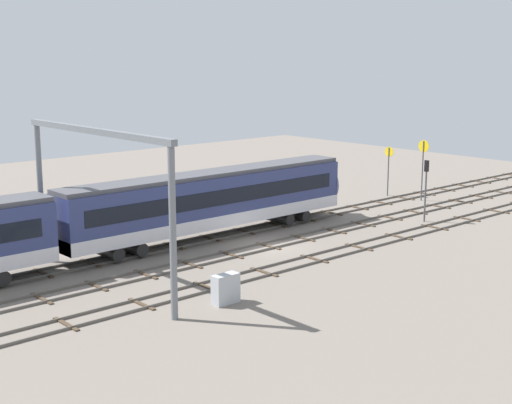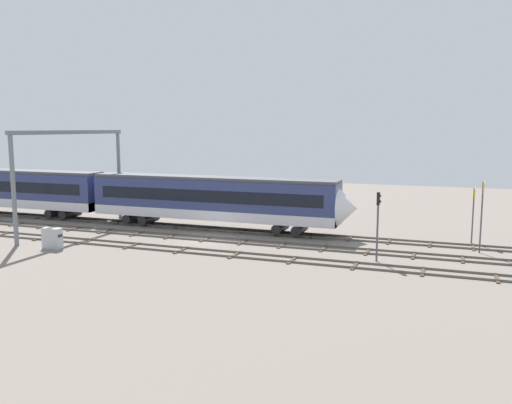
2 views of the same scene
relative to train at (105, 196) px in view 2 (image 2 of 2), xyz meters
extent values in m
plane|color=slate|center=(13.36, -4.45, -2.66)|extent=(101.12, 101.12, 0.00)
cube|color=#59544C|center=(13.36, -9.62, -2.58)|extent=(85.12, 0.07, 0.16)
cube|color=#59544C|center=(13.36, -8.19, -2.58)|extent=(85.12, 0.07, 0.16)
cube|color=#473828|center=(-4.56, -8.90, -2.62)|extent=(0.24, 2.40, 0.08)
cube|color=#473828|center=(-0.08, -8.90, -2.62)|extent=(0.24, 2.40, 0.08)
cube|color=#473828|center=(4.40, -8.90, -2.62)|extent=(0.24, 2.40, 0.08)
cube|color=#473828|center=(8.88, -8.90, -2.62)|extent=(0.24, 2.40, 0.08)
cube|color=#473828|center=(13.36, -8.90, -2.62)|extent=(0.24, 2.40, 0.08)
cube|color=#473828|center=(17.84, -8.90, -2.62)|extent=(0.24, 2.40, 0.08)
cube|color=#473828|center=(22.32, -8.90, -2.62)|extent=(0.24, 2.40, 0.08)
cube|color=#473828|center=(26.80, -8.90, -2.62)|extent=(0.24, 2.40, 0.08)
cube|color=#473828|center=(31.28, -8.90, -2.62)|extent=(0.24, 2.40, 0.08)
cube|color=#473828|center=(35.76, -8.90, -2.62)|extent=(0.24, 2.40, 0.08)
cube|color=#59544C|center=(13.36, -5.17, -2.58)|extent=(85.12, 0.07, 0.16)
cube|color=#59544C|center=(13.36, -3.73, -2.58)|extent=(85.12, 0.07, 0.16)
cube|color=#473828|center=(-7.07, -4.45, -2.62)|extent=(0.24, 2.40, 0.08)
cube|color=#473828|center=(-3.67, -4.45, -2.62)|extent=(0.24, 2.40, 0.08)
cube|color=#473828|center=(-0.26, -4.45, -2.62)|extent=(0.24, 2.40, 0.08)
cube|color=#473828|center=(3.14, -4.45, -2.62)|extent=(0.24, 2.40, 0.08)
cube|color=#473828|center=(6.55, -4.45, -2.62)|extent=(0.24, 2.40, 0.08)
cube|color=#473828|center=(9.95, -4.45, -2.62)|extent=(0.24, 2.40, 0.08)
cube|color=#473828|center=(13.36, -4.45, -2.62)|extent=(0.24, 2.40, 0.08)
cube|color=#473828|center=(16.76, -4.45, -2.62)|extent=(0.24, 2.40, 0.08)
cube|color=#473828|center=(20.17, -4.45, -2.62)|extent=(0.24, 2.40, 0.08)
cube|color=#473828|center=(23.57, -4.45, -2.62)|extent=(0.24, 2.40, 0.08)
cube|color=#473828|center=(26.98, -4.45, -2.62)|extent=(0.24, 2.40, 0.08)
cube|color=#473828|center=(30.38, -4.45, -2.62)|extent=(0.24, 2.40, 0.08)
cube|color=#473828|center=(33.79, -4.45, -2.62)|extent=(0.24, 2.40, 0.08)
cube|color=#59544C|center=(13.36, -0.72, -2.58)|extent=(85.12, 0.07, 0.16)
cube|color=#59544C|center=(13.36, 0.72, -2.58)|extent=(85.12, 0.07, 0.16)
cube|color=#473828|center=(-11.20, 0.00, -2.62)|extent=(0.24, 2.40, 0.08)
cube|color=#473828|center=(-7.92, 0.00, -2.62)|extent=(0.24, 2.40, 0.08)
cube|color=#473828|center=(-4.65, 0.00, -2.62)|extent=(0.24, 2.40, 0.08)
cube|color=#473828|center=(-1.37, 0.00, -2.62)|extent=(0.24, 2.40, 0.08)
cube|color=#473828|center=(1.90, 0.00, -2.62)|extent=(0.24, 2.40, 0.08)
cube|color=#473828|center=(5.17, 0.00, -2.62)|extent=(0.24, 2.40, 0.08)
cube|color=#473828|center=(8.45, 0.00, -2.62)|extent=(0.24, 2.40, 0.08)
cube|color=#473828|center=(11.72, 0.00, -2.62)|extent=(0.24, 2.40, 0.08)
cube|color=#473828|center=(15.00, 0.00, -2.62)|extent=(0.24, 2.40, 0.08)
cube|color=#473828|center=(18.27, 0.00, -2.62)|extent=(0.24, 2.40, 0.08)
cube|color=#473828|center=(21.54, 0.00, -2.62)|extent=(0.24, 2.40, 0.08)
cube|color=#473828|center=(24.82, 0.00, -2.62)|extent=(0.24, 2.40, 0.08)
cube|color=#473828|center=(28.09, 0.00, -2.62)|extent=(0.24, 2.40, 0.08)
cube|color=#473828|center=(31.37, 0.00, -2.62)|extent=(0.24, 2.40, 0.08)
cube|color=#473828|center=(34.64, 0.00, -2.62)|extent=(0.24, 2.40, 0.08)
cube|color=navy|center=(11.80, 0.00, 0.20)|extent=(24.00, 2.90, 3.60)
cube|color=silver|center=(11.80, 0.00, -1.15)|extent=(24.00, 2.94, 0.90)
cube|color=#4C4C51|center=(11.80, 0.00, 2.15)|extent=(24.00, 2.50, 0.30)
cube|color=black|center=(11.80, -1.46, 0.63)|extent=(22.00, 0.04, 1.10)
cube|color=black|center=(11.80, 1.46, 0.63)|extent=(22.00, 0.04, 1.10)
cylinder|color=black|center=(3.22, 0.00, -2.05)|extent=(0.90, 2.70, 0.90)
cylinder|color=black|center=(5.02, 0.00, -2.05)|extent=(0.90, 2.70, 0.90)
cylinder|color=black|center=(18.58, 0.00, -2.05)|extent=(0.90, 2.70, 0.90)
cylinder|color=black|center=(20.38, 0.00, -2.05)|extent=(0.90, 2.70, 0.90)
cube|color=navy|center=(-13.00, 0.00, 0.20)|extent=(24.00, 2.90, 3.60)
cube|color=silver|center=(-13.00, 0.00, -1.15)|extent=(24.00, 2.94, 0.90)
cube|color=#4C4C51|center=(-13.00, 0.00, 2.15)|extent=(24.00, 2.50, 0.30)
cube|color=black|center=(-13.00, 1.46, 0.63)|extent=(22.00, 0.04, 1.10)
cylinder|color=black|center=(-6.22, 0.00, -2.05)|extent=(0.90, 2.70, 0.90)
cylinder|color=black|center=(-4.42, 0.00, -2.05)|extent=(0.90, 2.70, 0.90)
cone|color=silver|center=(24.60, 0.00, 0.02)|extent=(1.60, 3.24, 3.24)
cylinder|color=slate|center=(-0.04, -11.88, 1.78)|extent=(0.36, 0.36, 8.88)
cylinder|color=slate|center=(-0.04, 2.54, 1.78)|extent=(0.36, 0.36, 8.88)
cube|color=slate|center=(-0.04, -4.67, 6.39)|extent=(0.40, 15.02, 0.35)
cylinder|color=#4C4C51|center=(35.02, -1.70, 0.09)|extent=(0.12, 0.12, 5.49)
cylinder|color=yellow|center=(35.06, -1.70, 2.34)|extent=(0.05, 1.10, 1.10)
cube|color=black|center=(35.09, -1.70, 2.34)|extent=(0.02, 0.49, 0.12)
cylinder|color=#4C4C51|center=(34.55, 1.81, -0.35)|extent=(0.12, 0.12, 4.61)
cylinder|color=yellow|center=(34.59, 1.81, 1.53)|extent=(0.05, 0.93, 0.93)
cube|color=black|center=(34.62, 1.81, 1.53)|extent=(0.02, 0.42, 0.12)
cylinder|color=#4C4C51|center=(28.01, -7.06, -0.62)|extent=(0.14, 0.14, 4.07)
cube|color=black|center=(28.01, -7.06, 1.86)|extent=(0.20, 0.32, 0.90)
sphere|color=red|center=(28.12, -7.06, 2.06)|extent=(0.20, 0.20, 0.20)
sphere|color=#262626|center=(28.12, -7.06, 1.66)|extent=(0.20, 0.20, 0.20)
cube|color=#B2B7BC|center=(3.45, -11.74, -1.84)|extent=(1.53, 0.69, 1.64)
cube|color=#333333|center=(4.22, -11.74, -1.59)|extent=(0.02, 0.48, 0.24)
camera|label=1|loc=(-21.12, -41.57, 10.73)|focal=52.47mm
camera|label=2|loc=(32.81, -44.86, 6.78)|focal=37.47mm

